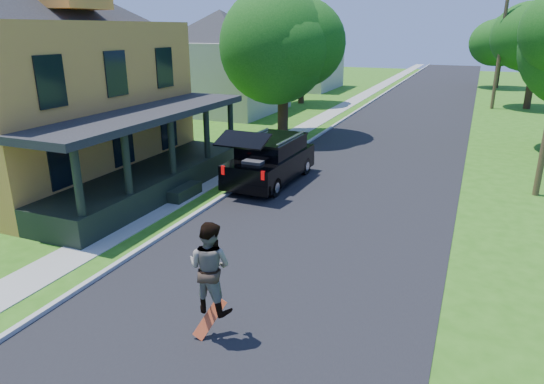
% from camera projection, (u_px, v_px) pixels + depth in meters
% --- Properties ---
extents(ground, '(140.00, 140.00, 0.00)m').
position_uv_depth(ground, '(245.00, 312.00, 10.72)').
color(ground, '#2E6614').
rests_on(ground, ground).
extents(street, '(8.00, 120.00, 0.02)m').
position_uv_depth(street, '(395.00, 136.00, 28.17)').
color(street, black).
rests_on(street, ground).
extents(curb, '(0.15, 120.00, 0.12)m').
position_uv_depth(curb, '(328.00, 130.00, 29.66)').
color(curb, '#A5A49F').
rests_on(curb, ground).
extents(sidewalk, '(1.30, 120.00, 0.03)m').
position_uv_depth(sidewalk, '(304.00, 129.00, 30.23)').
color(sidewalk, '#9D9E95').
rests_on(sidewalk, ground).
extents(front_walk, '(6.50, 1.20, 0.03)m').
position_uv_depth(front_walk, '(97.00, 185.00, 19.45)').
color(front_walk, '#9D9E95').
rests_on(front_walk, ground).
extents(main_house, '(15.56, 15.56, 10.10)m').
position_uv_depth(main_house, '(16.00, 56.00, 19.07)').
color(main_house, '#D5873E').
rests_on(main_house, ground).
extents(neighbor_house_mid, '(12.78, 12.78, 8.30)m').
position_uv_depth(neighbor_house_mid, '(221.00, 53.00, 35.27)').
color(neighbor_house_mid, '#BAB4A5').
rests_on(neighbor_house_mid, ground).
extents(neighbor_house_far, '(12.78, 12.78, 8.30)m').
position_uv_depth(neighbor_house_far, '(296.00, 46.00, 49.23)').
color(neighbor_house_far, '#BAB4A5').
rests_on(neighbor_house_far, ground).
extents(black_suv, '(2.16, 5.30, 2.45)m').
position_uv_depth(black_suv, '(270.00, 160.00, 19.45)').
color(black_suv, black).
rests_on(black_suv, ground).
extents(skateboarder, '(0.95, 0.75, 1.87)m').
position_uv_depth(skateboarder, '(210.00, 267.00, 9.38)').
color(skateboarder, black).
rests_on(skateboarder, ground).
extents(skateboard, '(0.56, 0.52, 0.81)m').
position_uv_depth(skateboard, '(210.00, 320.00, 9.78)').
color(skateboard, '#B9380F').
rests_on(skateboard, ground).
extents(tree_left_mid, '(7.33, 7.04, 8.79)m').
position_uv_depth(tree_left_mid, '(283.00, 33.00, 26.32)').
color(tree_left_mid, black).
rests_on(tree_left_mid, ground).
extents(tree_left_far, '(5.95, 5.66, 7.08)m').
position_uv_depth(tree_left_far, '(302.00, 45.00, 38.90)').
color(tree_left_far, black).
rests_on(tree_left_far, ground).
extents(tree_right_mid, '(6.61, 6.68, 8.66)m').
position_uv_depth(tree_right_mid, '(538.00, 34.00, 35.91)').
color(tree_right_mid, black).
rests_on(tree_right_mid, ground).
extents(tree_right_far, '(6.23, 6.40, 7.97)m').
position_uv_depth(tree_right_far, '(503.00, 35.00, 49.02)').
color(tree_right_far, black).
rests_on(tree_right_far, ground).
extents(utility_pole_far, '(1.62, 0.42, 8.64)m').
position_uv_depth(utility_pole_far, '(500.00, 49.00, 36.24)').
color(utility_pole_far, '#442D1F').
rests_on(utility_pole_far, ground).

